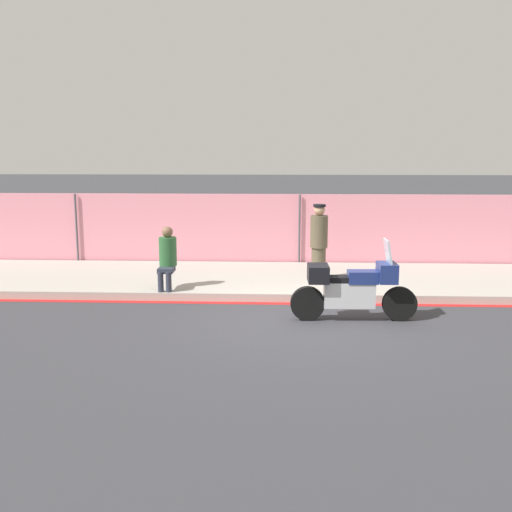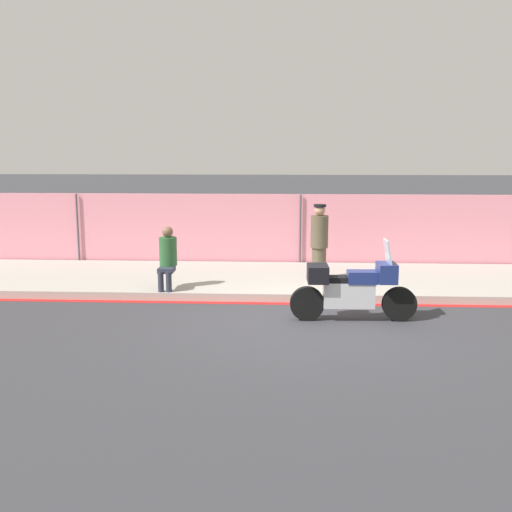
% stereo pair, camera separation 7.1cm
% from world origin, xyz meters
% --- Properties ---
extents(ground_plane, '(120.00, 120.00, 0.00)m').
position_xyz_m(ground_plane, '(0.00, 0.00, 0.00)').
color(ground_plane, '#38383D').
extents(sidewalk, '(42.35, 3.44, 0.16)m').
position_xyz_m(sidewalk, '(0.00, 3.01, 0.08)').
color(sidewalk, '#ADA89E').
rests_on(sidewalk, ground_plane).
extents(curb_paint_stripe, '(42.35, 0.18, 0.01)m').
position_xyz_m(curb_paint_stripe, '(0.00, 1.19, 0.00)').
color(curb_paint_stripe, red).
rests_on(curb_paint_stripe, ground_plane).
extents(storefront_fence, '(40.23, 0.17, 1.88)m').
position_xyz_m(storefront_fence, '(0.00, 4.82, 0.94)').
color(storefront_fence, pink).
rests_on(storefront_fence, ground_plane).
extents(motorcycle, '(2.24, 0.53, 1.46)m').
position_xyz_m(motorcycle, '(0.82, 0.10, 0.59)').
color(motorcycle, black).
rests_on(motorcycle, ground_plane).
extents(officer_standing, '(0.38, 0.38, 1.65)m').
position_xyz_m(officer_standing, '(0.38, 2.79, 1.01)').
color(officer_standing, brown).
rests_on(officer_standing, sidewalk).
extents(person_seated_on_curb, '(0.36, 0.65, 1.28)m').
position_xyz_m(person_seated_on_curb, '(-2.78, 1.74, 0.87)').
color(person_seated_on_curb, '#2D3342').
rests_on(person_seated_on_curb, sidewalk).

